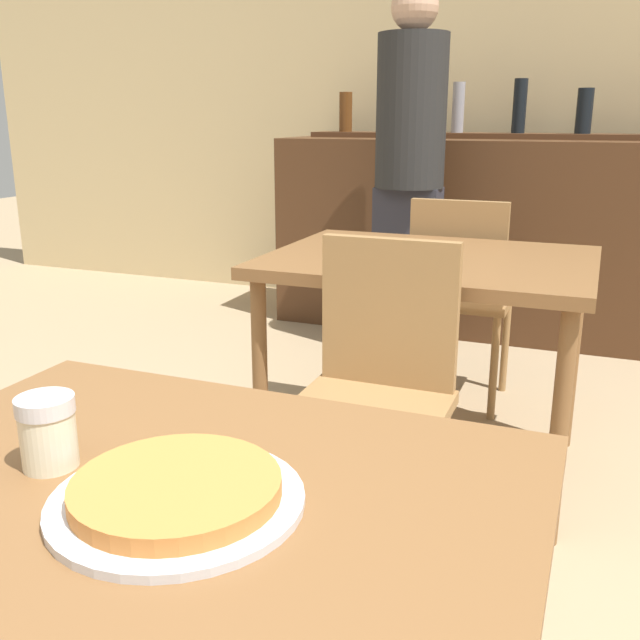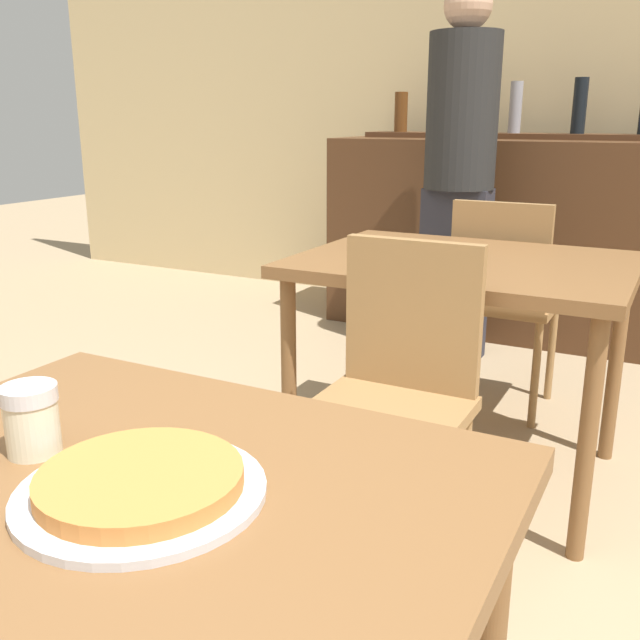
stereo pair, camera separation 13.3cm
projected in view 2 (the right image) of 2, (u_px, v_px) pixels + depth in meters
The scene contains 10 objects.
wall_back at pixel (592, 80), 4.06m from camera, with size 8.00×0.05×2.80m.
dining_table_near at pixel (113, 559), 0.93m from camera, with size 0.95×0.83×0.73m.
dining_table_far at pixel (463, 284), 2.34m from camera, with size 1.05×0.81×0.76m.
bar_counter at pixel (562, 242), 3.87m from camera, with size 2.60×0.56×1.08m.
bar_back_shelf at pixel (579, 126), 3.82m from camera, with size 2.39×0.24×0.34m.
chair_far_side_front at pixel (396, 383), 1.88m from camera, with size 0.40×0.40×0.89m.
chair_far_side_back at pixel (503, 291), 2.87m from camera, with size 0.40×0.40×0.89m.
pizza_tray at pixel (141, 485), 0.91m from camera, with size 0.32×0.32×0.04m.
cheese_shaker at pixel (32, 419), 1.02m from camera, with size 0.08×0.08×0.10m.
person_standing at pixel (460, 163), 3.44m from camera, with size 0.34×0.34×1.80m.
Camera 2 is at (0.61, -0.59, 1.20)m, focal length 40.00 mm.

